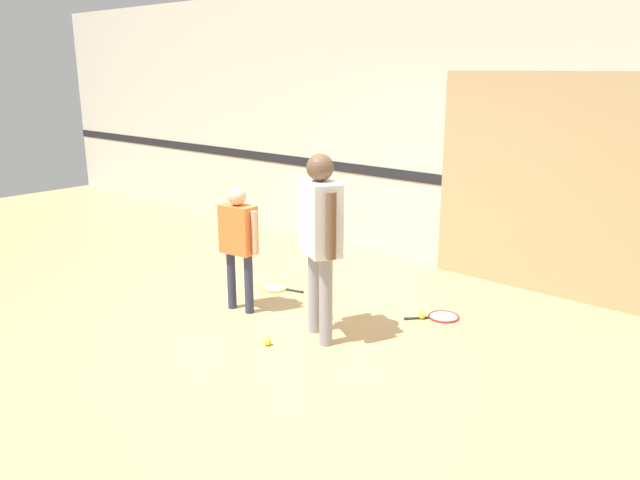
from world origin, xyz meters
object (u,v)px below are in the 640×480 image
tennis_ball_by_spare_racket (422,315)px  racket_spare_on_floor (441,317)px  person_instructor (320,227)px  racket_second_spare (276,288)px  tennis_ball_stray_left (329,315)px  tennis_ball_stray_right (247,281)px  tennis_ball_near_instructor (268,342)px  person_student_left (238,236)px

tennis_ball_by_spare_racket → racket_spare_on_floor: bearing=49.6°
person_instructor → racket_second_spare: size_ratio=3.11×
racket_second_spare → tennis_ball_stray_left: 0.98m
tennis_ball_stray_right → tennis_ball_near_instructor: bearing=-35.8°
tennis_ball_stray_right → tennis_ball_by_spare_racket: bearing=12.6°
tennis_ball_near_instructor → racket_spare_on_floor: bearing=62.3°
person_student_left → tennis_ball_by_spare_racket: person_student_left is taller
person_instructor → tennis_ball_stray_right: bearing=-169.8°
person_student_left → racket_spare_on_floor: person_student_left is taller
tennis_ball_stray_right → tennis_ball_stray_left: bearing=-6.1°
racket_second_spare → tennis_ball_by_spare_racket: bearing=-4.6°
person_instructor → tennis_ball_stray_left: person_instructor is taller
racket_second_spare → tennis_ball_stray_left: bearing=-30.5°
racket_second_spare → tennis_ball_near_instructor: size_ratio=7.72×
person_instructor → racket_second_spare: bearing=-179.1°
racket_spare_on_floor → tennis_ball_stray_left: size_ratio=7.59×
racket_second_spare → tennis_ball_stray_right: (-0.33, -0.11, 0.02)m
racket_second_spare → tennis_ball_near_instructor: tennis_ball_near_instructor is taller
person_student_left → racket_second_spare: bearing=98.2°
tennis_ball_near_instructor → tennis_ball_stray_left: same height
person_instructor → tennis_ball_stray_right: size_ratio=23.98×
person_student_left → tennis_ball_stray_right: bearing=126.3°
person_instructor → tennis_ball_near_instructor: bearing=-89.7°
tennis_ball_by_spare_racket → tennis_ball_stray_left: same height
person_student_left → person_instructor: bearing=-5.4°
tennis_ball_by_spare_racket → tennis_ball_stray_left: size_ratio=1.00×
person_student_left → tennis_ball_stray_right: (-0.51, 0.53, -0.70)m
tennis_ball_stray_left → tennis_ball_stray_right: same height
tennis_ball_near_instructor → racket_second_spare: bearing=132.5°
tennis_ball_near_instructor → tennis_ball_stray_right: 1.56m
tennis_ball_near_instructor → tennis_ball_stray_left: 0.78m
person_instructor → tennis_ball_stray_right: (-1.49, 0.50, -0.95)m
tennis_ball_stray_left → tennis_ball_near_instructor: bearing=-90.8°
tennis_ball_near_instructor → tennis_ball_stray_right: size_ratio=1.00×
racket_spare_on_floor → racket_second_spare: same height
person_instructor → person_student_left: size_ratio=1.33×
racket_spare_on_floor → person_instructor: bearing=12.9°
racket_spare_on_floor → tennis_ball_by_spare_racket: bearing=-0.1°
person_student_left → tennis_ball_near_instructor: bearing=-33.7°
racket_spare_on_floor → tennis_ball_stray_right: size_ratio=7.59×
person_instructor → racket_spare_on_floor: size_ratio=3.16×
person_student_left → tennis_ball_stray_left: 1.12m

